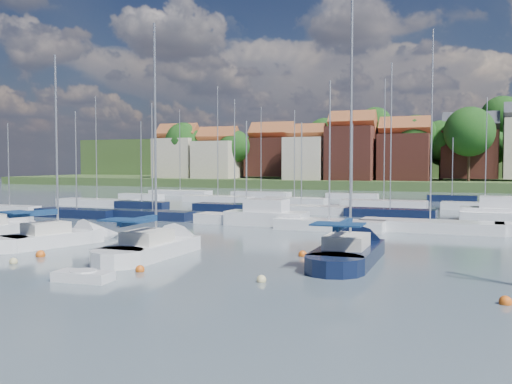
% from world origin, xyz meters
% --- Properties ---
extents(ground, '(260.00, 260.00, 0.00)m').
position_xyz_m(ground, '(0.00, 40.00, 0.00)').
color(ground, '#46555F').
rests_on(ground, ground).
extents(sailboat_left, '(5.30, 10.19, 13.47)m').
position_xyz_m(sailboat_left, '(-13.72, 4.49, 0.36)').
color(sailboat_left, silver).
rests_on(sailboat_left, ground).
extents(sailboat_centre, '(2.94, 10.76, 14.63)m').
position_xyz_m(sailboat_centre, '(-5.66, 3.55, 0.36)').
color(sailboat_centre, silver).
rests_on(sailboat_centre, ground).
extents(sailboat_navy, '(3.36, 11.40, 15.68)m').
position_xyz_m(sailboat_navy, '(5.31, 6.10, 0.36)').
color(sailboat_navy, black).
rests_on(sailboat_navy, ground).
extents(sailboat_far, '(3.14, 10.52, 13.87)m').
position_xyz_m(sailboat_far, '(-21.58, 6.55, 0.34)').
color(sailboat_far, silver).
rests_on(sailboat_far, ground).
extents(tender, '(2.76, 1.46, 0.58)m').
position_xyz_m(tender, '(-4.76, -4.82, 0.22)').
color(tender, silver).
rests_on(tender, ground).
extents(buoy_b, '(0.44, 0.44, 0.44)m').
position_xyz_m(buoy_b, '(-11.20, -2.57, 0.00)').
color(buoy_b, beige).
rests_on(buoy_b, ground).
extents(buoy_c, '(0.46, 0.46, 0.46)m').
position_xyz_m(buoy_c, '(-3.63, -1.93, 0.00)').
color(buoy_c, '#D85914').
rests_on(buoy_c, ground).
extents(buoy_d, '(0.45, 0.45, 0.45)m').
position_xyz_m(buoy_d, '(2.88, -1.95, 0.00)').
color(buoy_d, beige).
rests_on(buoy_d, ground).
extents(buoy_e, '(0.49, 0.49, 0.49)m').
position_xyz_m(buoy_e, '(2.48, 5.56, 0.00)').
color(buoy_e, '#D85914').
rests_on(buoy_e, ground).
extents(buoy_f, '(0.48, 0.48, 0.48)m').
position_xyz_m(buoy_f, '(13.04, -2.23, 0.00)').
color(buoy_f, '#D85914').
rests_on(buoy_f, ground).
extents(buoy_g, '(0.55, 0.55, 0.55)m').
position_xyz_m(buoy_g, '(-11.49, -0.26, 0.00)').
color(buoy_g, '#D85914').
rests_on(buoy_g, ground).
extents(marina_field, '(79.62, 41.41, 15.93)m').
position_xyz_m(marina_field, '(1.91, 35.15, 0.43)').
color(marina_field, silver).
rests_on(marina_field, ground).
extents(far_shore_town, '(212.46, 90.00, 22.27)m').
position_xyz_m(far_shore_town, '(2.23, 132.67, 4.61)').
color(far_shore_town, '#3C5A2D').
rests_on(far_shore_town, ground).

